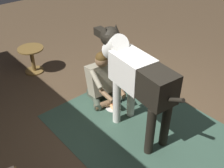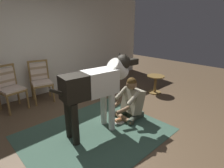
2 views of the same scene
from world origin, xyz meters
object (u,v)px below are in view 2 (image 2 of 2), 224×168
(dining_chair_right_of_pair, at_px, (40,79))
(hot_dog_on_plate, at_px, (119,120))
(person_sitting_on_floor, at_px, (131,102))
(round_side_table, at_px, (155,82))
(dining_chair_left_of_pair, at_px, (9,86))
(large_dog, at_px, (97,85))

(dining_chair_right_of_pair, relative_size, hot_dog_on_plate, 4.19)
(person_sitting_on_floor, height_order, round_side_table, person_sitting_on_floor)
(person_sitting_on_floor, bearing_deg, dining_chair_right_of_pair, 113.42)
(dining_chair_left_of_pair, height_order, large_dog, large_dog)
(person_sitting_on_floor, bearing_deg, dining_chair_left_of_pair, 127.34)
(dining_chair_left_of_pair, bearing_deg, dining_chair_right_of_pair, -0.08)
(person_sitting_on_floor, height_order, hot_dog_on_plate, person_sitting_on_floor)
(person_sitting_on_floor, height_order, large_dog, large_dog)
(dining_chair_left_of_pair, bearing_deg, hot_dog_on_plate, -57.71)
(large_dog, xyz_separation_m, round_side_table, (2.30, 0.33, -0.56))
(dining_chair_left_of_pair, relative_size, dining_chair_right_of_pair, 1.00)
(dining_chair_left_of_pair, bearing_deg, person_sitting_on_floor, -52.66)
(person_sitting_on_floor, distance_m, large_dog, 0.94)
(person_sitting_on_floor, relative_size, large_dog, 0.50)
(dining_chair_right_of_pair, bearing_deg, round_side_table, -34.61)
(dining_chair_right_of_pair, bearing_deg, dining_chair_left_of_pair, 179.92)
(round_side_table, bearing_deg, dining_chair_right_of_pair, 145.39)
(large_dog, distance_m, hot_dog_on_plate, 0.97)
(dining_chair_right_of_pair, height_order, large_dog, large_dog)
(dining_chair_right_of_pair, height_order, round_side_table, dining_chair_right_of_pair)
(dining_chair_left_of_pair, distance_m, dining_chair_right_of_pair, 0.69)
(dining_chair_right_of_pair, height_order, hot_dog_on_plate, dining_chair_right_of_pair)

